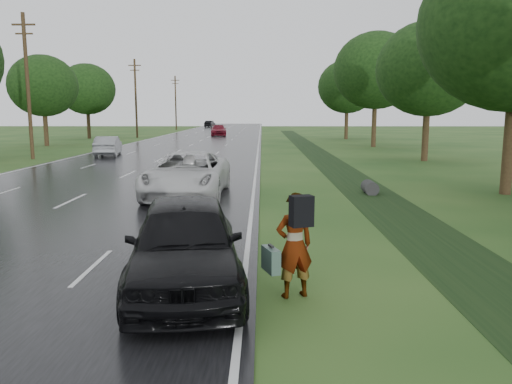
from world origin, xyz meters
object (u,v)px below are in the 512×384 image
at_px(pedestrian, 293,244).
at_px(white_pickup, 187,174).
at_px(dark_sedan, 185,243).
at_px(silver_sedan, 108,146).

distance_m(pedestrian, white_pickup, 11.13).
distance_m(pedestrian, dark_sedan, 2.03).
xyz_separation_m(pedestrian, silver_sedan, (-12.18, 28.95, -0.21)).
xyz_separation_m(pedestrian, white_pickup, (-3.46, 10.58, -0.07)).
relative_size(white_pickup, silver_sedan, 1.40).
xyz_separation_m(white_pickup, silver_sedan, (-8.73, 18.37, -0.13)).
relative_size(pedestrian, white_pickup, 0.30).
relative_size(white_pickup, dark_sedan, 1.25).
bearing_deg(dark_sedan, silver_sedan, 101.99).
bearing_deg(silver_sedan, dark_sedan, 100.79).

